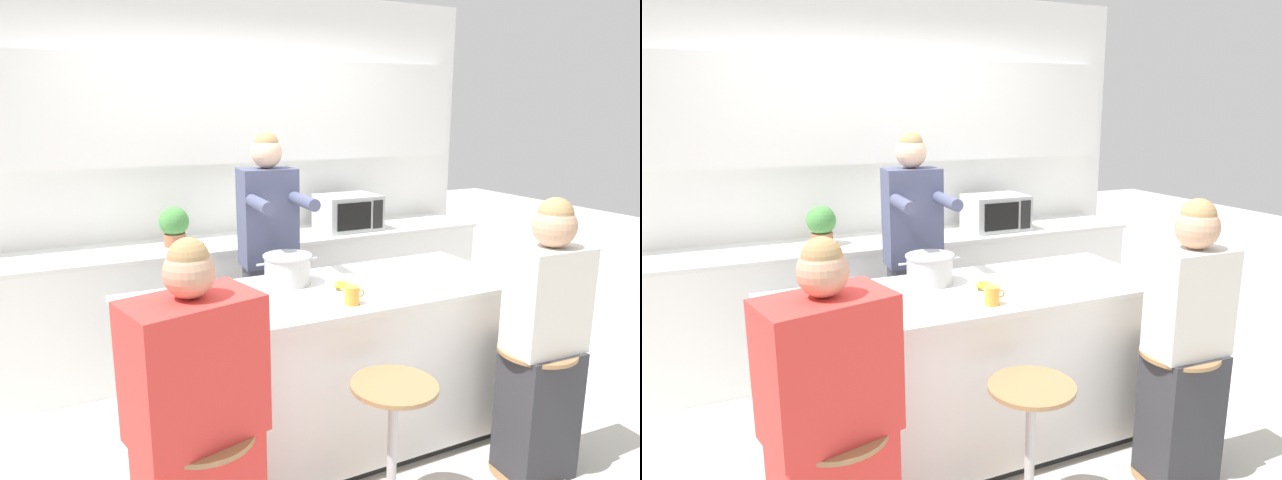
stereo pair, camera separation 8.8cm
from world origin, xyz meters
TOP-DOWN VIEW (x-y plane):
  - ground_plane at (0.00, 0.00)m, footprint 16.00×16.00m
  - wall_back at (0.00, 1.66)m, footprint 4.19×0.22m
  - back_counter at (0.00, 1.38)m, footprint 3.89×0.60m
  - kitchen_island at (0.00, 0.00)m, footprint 2.10×0.79m
  - bar_stool_center at (0.00, -0.65)m, footprint 0.38×0.38m
  - bar_stool_rightmost at (0.84, -0.65)m, footprint 0.38×0.38m
  - person_cooking at (-0.08, 0.64)m, footprint 0.36×0.56m
  - person_wrapped_blanket at (-0.86, -0.67)m, footprint 0.52×0.39m
  - person_seated_near at (0.86, -0.67)m, footprint 0.38×0.28m
  - cooking_pot at (-0.14, 0.19)m, footprint 0.35×0.26m
  - fruit_bowl at (-0.53, -0.03)m, footprint 0.21×0.21m
  - coffee_cup_near at (0.01, -0.26)m, footprint 0.11×0.07m
  - banana_bunch at (0.08, -0.03)m, footprint 0.14×0.10m
  - microwave at (0.86, 1.35)m, footprint 0.46×0.37m
  - potted_plant at (-0.49, 1.38)m, footprint 0.21×0.21m

SIDE VIEW (x-z plane):
  - ground_plane at x=0.00m, z-range 0.00..0.00m
  - bar_stool_center at x=0.00m, z-range 0.04..0.72m
  - bar_stool_rightmost at x=0.84m, z-range 0.04..0.72m
  - back_counter at x=0.00m, z-range 0.00..0.91m
  - kitchen_island at x=0.00m, z-range 0.01..0.92m
  - person_wrapped_blanket at x=-0.86m, z-range -0.04..1.37m
  - person_seated_near at x=0.86m, z-range -0.05..1.39m
  - person_cooking at x=-0.08m, z-range 0.01..1.72m
  - banana_bunch at x=0.08m, z-range 0.91..0.96m
  - fruit_bowl at x=-0.53m, z-range 0.92..1.00m
  - coffee_cup_near at x=0.01m, z-range 0.92..1.01m
  - cooking_pot at x=-0.14m, z-range 0.92..1.08m
  - microwave at x=0.86m, z-range 0.91..1.18m
  - potted_plant at x=-0.49m, z-range 0.92..1.20m
  - wall_back at x=0.00m, z-range 0.19..2.89m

